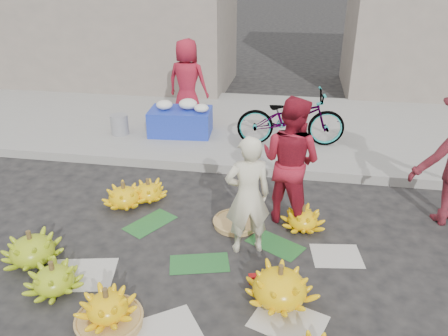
% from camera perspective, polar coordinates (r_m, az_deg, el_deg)
% --- Properties ---
extents(ground, '(80.00, 80.00, 0.00)m').
position_cam_1_polar(ground, '(5.07, -1.60, -11.13)').
color(ground, black).
rests_on(ground, ground).
extents(curb, '(40.00, 0.25, 0.15)m').
position_cam_1_polar(curb, '(6.91, 1.96, 0.10)').
color(curb, gray).
rests_on(curb, ground).
extents(sidewalk, '(40.00, 4.00, 0.12)m').
position_cam_1_polar(sidewalk, '(8.85, 3.86, 5.71)').
color(sidewalk, gray).
rests_on(sidewalk, ground).
extents(building_left, '(6.00, 3.00, 4.00)m').
position_cam_1_polar(building_left, '(12.24, -14.35, 19.79)').
color(building_left, gray).
rests_on(building_left, sidewalk).
extents(newspaper_scatter, '(3.20, 1.80, 0.00)m').
position_cam_1_polar(newspaper_scatter, '(4.47, -3.69, -17.09)').
color(newspaper_scatter, beige).
rests_on(newspaper_scatter, ground).
extents(banana_leaves, '(2.00, 1.00, 0.00)m').
position_cam_1_polar(banana_leaves, '(5.25, -2.25, -9.71)').
color(banana_leaves, '#1C5425').
rests_on(banana_leaves, ground).
extents(banana_bunch_0, '(0.87, 0.87, 0.41)m').
position_cam_1_polar(banana_bunch_0, '(5.28, -23.81, -9.60)').
color(banana_bunch_0, '#7AA117').
rests_on(banana_bunch_0, ground).
extents(banana_bunch_1, '(0.60, 0.60, 0.35)m').
position_cam_1_polar(banana_bunch_1, '(4.80, -21.34, -13.27)').
color(banana_bunch_1, '#7AA117').
rests_on(banana_bunch_1, ground).
extents(banana_bunch_2, '(0.63, 0.63, 0.42)m').
position_cam_1_polar(banana_bunch_2, '(4.26, -14.93, -17.52)').
color(banana_bunch_2, '#A47D44').
rests_on(banana_bunch_2, ground).
extents(banana_bunch_4, '(0.95, 0.95, 0.44)m').
position_cam_1_polar(banana_bunch_4, '(4.36, 7.30, -15.03)').
color(banana_bunch_4, yellow).
rests_on(banana_bunch_4, ground).
extents(banana_bunch_5, '(0.58, 0.58, 0.33)m').
position_cam_1_polar(banana_bunch_5, '(5.53, 10.24, -6.46)').
color(banana_bunch_5, yellow).
rests_on(banana_bunch_5, ground).
extents(banana_bunch_6, '(0.58, 0.58, 0.36)m').
position_cam_1_polar(banana_bunch_6, '(6.05, -12.93, -3.54)').
color(banana_bunch_6, yellow).
rests_on(banana_bunch_6, ground).
extents(banana_bunch_7, '(0.52, 0.52, 0.33)m').
position_cam_1_polar(banana_bunch_7, '(6.15, -9.83, -2.96)').
color(banana_bunch_7, yellow).
rests_on(banana_bunch_7, ground).
extents(basket_spare, '(0.70, 0.70, 0.06)m').
position_cam_1_polar(basket_spare, '(5.55, 1.59, -7.16)').
color(basket_spare, '#A47D44').
rests_on(basket_spare, ground).
extents(incense_stack, '(0.23, 0.13, 0.09)m').
position_cam_1_polar(incense_stack, '(4.67, 4.63, -14.15)').
color(incense_stack, '#B71315').
rests_on(incense_stack, ground).
extents(vendor_cream, '(0.59, 0.48, 1.40)m').
position_cam_1_polar(vendor_cream, '(4.78, 3.12, -3.68)').
color(vendor_cream, beige).
rests_on(vendor_cream, ground).
extents(vendor_red, '(0.99, 0.91, 1.63)m').
position_cam_1_polar(vendor_red, '(5.38, 8.68, 0.89)').
color(vendor_red, '#A91A2B').
rests_on(vendor_red, ground).
extents(flower_table, '(1.17, 0.78, 0.65)m').
position_cam_1_polar(flower_table, '(8.12, -5.65, 6.27)').
color(flower_table, '#1A2FAB').
rests_on(flower_table, sidewalk).
extents(grey_bucket, '(0.32, 0.32, 0.37)m').
position_cam_1_polar(grey_bucket, '(8.31, -13.49, 5.54)').
color(grey_bucket, gray).
rests_on(grey_bucket, sidewalk).
extents(flower_vendor, '(0.87, 0.64, 1.63)m').
position_cam_1_polar(flower_vendor, '(8.55, -4.80, 11.12)').
color(flower_vendor, '#A91A2B').
rests_on(flower_vendor, sidewalk).
extents(bicycle, '(0.87, 1.91, 0.97)m').
position_cam_1_polar(bicycle, '(7.59, 8.74, 6.48)').
color(bicycle, gray).
rests_on(bicycle, sidewalk).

